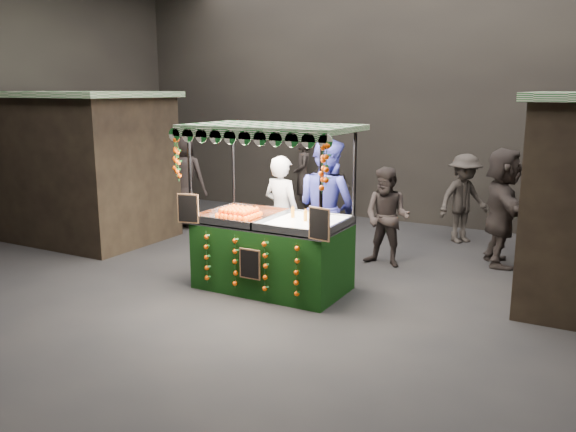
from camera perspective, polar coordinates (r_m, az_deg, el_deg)
The scene contains 13 objects.
ground at distance 7.92m, azimuth -2.14°, elevation -7.28°, with size 12.00×12.00×0.00m, color black.
market_hall at distance 7.51m, azimuth -2.35°, elevation 17.86°, with size 12.10×10.10×5.05m.
neighbour_stall_left at distance 11.16m, azimuth -19.26°, elevation 4.64°, with size 3.00×2.20×2.60m.
juice_stall at distance 7.82m, azimuth -1.58°, elevation -2.32°, with size 2.26×1.33×2.19m.
vendor_grey at distance 8.68m, azimuth -0.60°, elevation 0.27°, with size 0.68×0.51×1.70m.
vendor_blue at distance 8.46m, azimuth 3.75°, elevation 0.87°, with size 1.16×1.03×1.97m.
shopper_0 at distance 11.74m, azimuth -12.82°, elevation 3.33°, with size 0.77×0.64×1.80m.
shopper_1 at distance 8.99m, azimuth 9.53°, elevation -0.11°, with size 0.77×0.62×1.50m.
shopper_2 at distance 11.29m, azimuth 3.98°, elevation 2.66°, with size 0.92×0.40×1.56m.
shopper_3 at distance 10.70m, azimuth 16.59°, elevation 1.62°, with size 1.06×1.15×1.55m.
shopper_4 at distance 11.59m, azimuth -10.16°, elevation 3.55°, with size 1.05×0.83×1.89m.
shopper_5 at distance 9.45m, azimuth 19.94°, elevation 0.80°, with size 1.09×1.74×1.79m.
shopper_6 at distance 12.51m, azimuth 1.45°, elevation 3.87°, with size 0.65×0.73×1.67m.
Camera 1 is at (3.85, -6.41, 2.63)m, focal length 36.84 mm.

